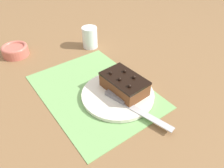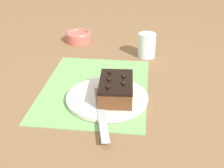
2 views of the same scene
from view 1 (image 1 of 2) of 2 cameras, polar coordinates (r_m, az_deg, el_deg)
name	(u,v)px [view 1 (image 1 of 2)]	position (r m, az deg, el deg)	size (l,w,h in m)	color
ground_plane	(95,91)	(0.78, -4.53, -1.91)	(3.00, 3.00, 0.00)	olive
placemat_woven	(95,91)	(0.78, -4.53, -1.80)	(0.46, 0.34, 0.00)	#7AB266
cake_plate	(118,94)	(0.75, 1.54, -2.72)	(0.25, 0.25, 0.01)	white
chocolate_cake	(124,84)	(0.74, 3.19, 0.07)	(0.16, 0.11, 0.06)	brown
serving_knife	(126,103)	(0.70, 3.65, -4.99)	(0.25, 0.08, 0.01)	slate
drinking_glass	(90,37)	(1.03, -5.81, 12.03)	(0.07, 0.07, 0.10)	white
small_bowl	(15,50)	(1.06, -23.99, 8.08)	(0.11, 0.11, 0.05)	#C66656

